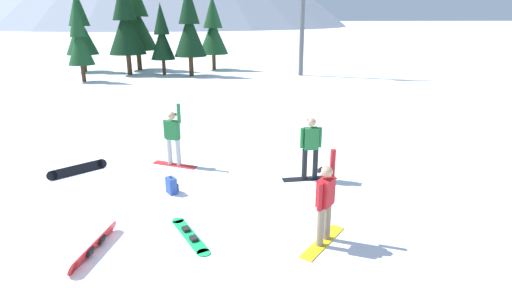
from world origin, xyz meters
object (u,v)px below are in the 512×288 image
Objects in this scene: snowboarder_midground at (311,147)px; snowboarder_background at (173,137)px; snowboarder_foreground at (325,202)px; backpack_blue at (172,186)px; pine_tree_short at (80,28)px; loose_snowboard_far_spare at (190,235)px; pine_tree_leaning at (189,26)px; pine_tree_young at (136,19)px; pine_tree_tall at (79,39)px; pine_tree_broad at (213,30)px; pine_tree_slender at (125,23)px; pine_tree_twin at (162,36)px; loose_snowboard_near_left at (95,246)px; loose_snowboard_near_right at (78,169)px.

snowboarder_midground is 4.30m from snowboarder_background.
snowboarder_midground is (0.58, 3.41, 0.04)m from snowboarder_foreground.
snowboarder_background is 2.27m from backpack_blue.
snowboarder_midground is 28.88m from pine_tree_short.
loose_snowboard_far_spare is 25.11m from pine_tree_leaning.
loose_snowboard_far_spare is 29.91m from pine_tree_young.
loose_snowboard_far_spare is at bearing -139.98° from snowboarder_midground.
pine_tree_leaning is 7.97m from pine_tree_tall.
pine_tree_young is 6.62m from pine_tree_broad.
snowboarder_midground is 0.23× the size of pine_tree_young.
snowboarder_midground reaches higher than backpack_blue.
snowboarder_background is 22.44m from pine_tree_slender.
pine_tree_short is at bearing -179.76° from pine_tree_broad.
pine_tree_short is at bearing 109.48° from backpack_blue.
pine_tree_twin is (-2.89, 25.76, 3.01)m from loose_snowboard_far_spare.
loose_snowboard_far_spare is 0.24× the size of pine_tree_slender.
pine_tree_leaning is at bearing 97.73° from snowboarder_foreground.
snowboarder_foreground is at bearing -64.53° from pine_tree_tall.
snowboarder_midground is at bearing 31.48° from loose_snowboard_near_left.
snowboarder_midground reaches higher than loose_snowboard_near_left.
pine_tree_broad reaches higher than snowboarder_midground.
backpack_blue is 0.08× the size of pine_tree_twin.
pine_tree_broad is at bearing 31.24° from pine_tree_tall.
pine_tree_short is 0.89× the size of pine_tree_slender.
snowboarder_midground is at bearing 80.41° from snowboarder_foreground.
loose_snowboard_far_spare is 0.27× the size of pine_tree_short.
snowboarder_midground is at bearing -85.22° from pine_tree_broad.
pine_tree_twin is (5.42, 3.08, 0.02)m from pine_tree_tall.
pine_tree_leaning is at bearing -23.01° from pine_tree_twin.
pine_tree_young reaches higher than snowboarder_foreground.
snowboarder_background is at bearing -67.13° from pine_tree_tall.
backpack_blue is 23.74m from pine_tree_twin.
backpack_blue is at bearing -84.29° from pine_tree_twin.
snowboarder_midground reaches higher than loose_snowboard_far_spare.
pine_tree_young is 6.35m from pine_tree_leaning.
loose_snowboard_near_right is 0.19× the size of pine_tree_young.
pine_tree_short reaches higher than snowboarder_midground.
pine_tree_twin is at bearing -54.09° from pine_tree_young.
pine_tree_short reaches higher than pine_tree_broad.
pine_tree_broad is 10.99m from pine_tree_short.
pine_tree_young is at bearing 137.23° from pine_tree_leaning.
loose_snowboard_far_spare is 30.26m from pine_tree_short.
snowboarder_foreground is 0.99× the size of snowboarder_background.
snowboarder_foreground is at bearing -66.60° from pine_tree_short.
loose_snowboard_near_left is at bearing -70.33° from loose_snowboard_near_right.
pine_tree_tall is (-7.69, 18.23, 2.06)m from snowboarder_background.
pine_tree_broad reaches higher than snowboarder_foreground.
pine_tree_tall is 5.94m from pine_tree_short.
snowboarder_foreground is at bearing -36.88° from loose_snowboard_near_right.
pine_tree_broad is 11.14m from pine_tree_tall.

